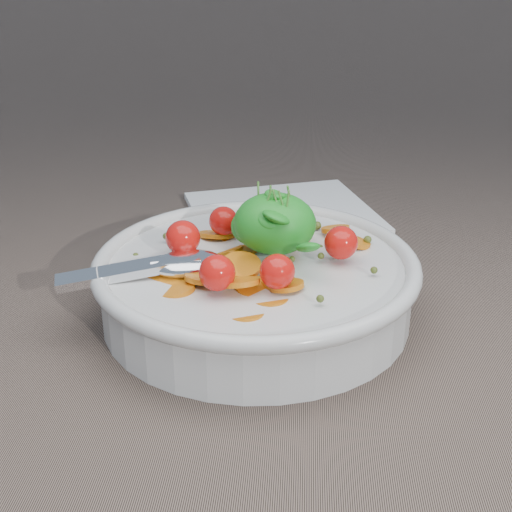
{
  "coord_description": "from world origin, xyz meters",
  "views": [
    {
      "loc": [
        0.02,
        -0.48,
        0.27
      ],
      "look_at": [
        -0.02,
        0.0,
        0.05
      ],
      "focal_mm": 50.0,
      "sensor_mm": 36.0,
      "label": 1
    }
  ],
  "objects": [
    {
      "name": "ground",
      "position": [
        0.0,
        0.0,
        0.0
      ],
      "size": [
        6.0,
        6.0,
        0.0
      ],
      "primitive_type": "plane",
      "color": "#736052",
      "rests_on": "ground"
    },
    {
      "name": "napkin",
      "position": [
        -0.0,
        0.21,
        0.0
      ],
      "size": [
        0.22,
        0.21,
        0.01
      ],
      "primitive_type": "cube",
      "rotation": [
        0.0,
        0.0,
        0.33
      ],
      "color": "white",
      "rests_on": "ground"
    },
    {
      "name": "bowl",
      "position": [
        -0.02,
        0.0,
        0.03
      ],
      "size": [
        0.26,
        0.24,
        0.1
      ],
      "color": "silver",
      "rests_on": "ground"
    }
  ]
}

